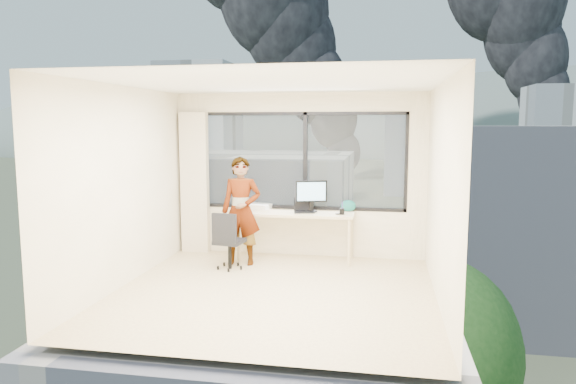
% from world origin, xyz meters
% --- Properties ---
extents(floor, '(4.00, 4.00, 0.01)m').
position_xyz_m(floor, '(0.00, 0.00, 0.00)').
color(floor, '#D4C48A').
rests_on(floor, ground).
extents(ceiling, '(4.00, 4.00, 0.01)m').
position_xyz_m(ceiling, '(0.00, 0.00, 2.60)').
color(ceiling, white).
rests_on(ceiling, ground).
extents(wall_front, '(4.00, 0.01, 2.60)m').
position_xyz_m(wall_front, '(0.00, -2.00, 1.30)').
color(wall_front, beige).
rests_on(wall_front, ground).
extents(wall_left, '(0.01, 4.00, 2.60)m').
position_xyz_m(wall_left, '(-2.00, 0.00, 1.30)').
color(wall_left, beige).
rests_on(wall_left, ground).
extents(wall_right, '(0.01, 4.00, 2.60)m').
position_xyz_m(wall_right, '(2.00, 0.00, 1.30)').
color(wall_right, beige).
rests_on(wall_right, ground).
extents(window_wall, '(3.30, 0.16, 1.55)m').
position_xyz_m(window_wall, '(0.05, 2.00, 1.52)').
color(window_wall, black).
rests_on(window_wall, ground).
extents(curtain, '(0.45, 0.14, 2.30)m').
position_xyz_m(curtain, '(-1.72, 1.88, 1.15)').
color(curtain, beige).
rests_on(curtain, floor).
extents(desk, '(1.80, 0.60, 0.75)m').
position_xyz_m(desk, '(0.00, 1.66, 0.38)').
color(desk, beige).
rests_on(desk, floor).
extents(chair, '(0.50, 0.50, 0.87)m').
position_xyz_m(chair, '(-0.86, 0.95, 0.43)').
color(chair, black).
rests_on(chair, floor).
extents(person, '(0.62, 0.44, 1.63)m').
position_xyz_m(person, '(-0.76, 1.26, 0.81)').
color(person, '#2D2D33').
rests_on(person, floor).
extents(monitor, '(0.51, 0.26, 0.50)m').
position_xyz_m(monitor, '(0.23, 1.74, 1.00)').
color(monitor, black).
rests_on(monitor, desk).
extents(game_console, '(0.39, 0.35, 0.08)m').
position_xyz_m(game_console, '(-0.63, 1.88, 0.79)').
color(game_console, white).
rests_on(game_console, desk).
extents(laptop, '(0.37, 0.39, 0.20)m').
position_xyz_m(laptop, '(0.14, 1.66, 0.85)').
color(laptop, black).
rests_on(laptop, desk).
extents(cellphone, '(0.13, 0.10, 0.01)m').
position_xyz_m(cellphone, '(0.69, 1.59, 0.76)').
color(cellphone, black).
rests_on(cellphone, desk).
extents(pen_cup, '(0.08, 0.08, 0.09)m').
position_xyz_m(pen_cup, '(0.72, 1.59, 0.80)').
color(pen_cup, black).
rests_on(pen_cup, desk).
extents(handbag, '(0.26, 0.17, 0.18)m').
position_xyz_m(handbag, '(0.80, 1.87, 0.84)').
color(handbag, '#0C4A43').
rests_on(handbag, desk).
extents(exterior_ground, '(400.00, 400.00, 0.04)m').
position_xyz_m(exterior_ground, '(0.00, 120.00, -14.00)').
color(exterior_ground, '#515B3D').
rests_on(exterior_ground, ground).
extents(near_bldg_a, '(16.00, 12.00, 14.00)m').
position_xyz_m(near_bldg_a, '(-9.00, 30.00, -7.00)').
color(near_bldg_a, '#EFE6C8').
rests_on(near_bldg_a, exterior_ground).
extents(near_bldg_b, '(14.00, 13.00, 16.00)m').
position_xyz_m(near_bldg_b, '(12.00, 38.00, -6.00)').
color(near_bldg_b, white).
rests_on(near_bldg_b, exterior_ground).
extents(far_tower_a, '(14.00, 14.00, 28.00)m').
position_xyz_m(far_tower_a, '(-35.00, 95.00, 0.00)').
color(far_tower_a, silver).
rests_on(far_tower_a, exterior_ground).
extents(far_tower_b, '(13.00, 13.00, 30.00)m').
position_xyz_m(far_tower_b, '(8.00, 120.00, 1.00)').
color(far_tower_b, silver).
rests_on(far_tower_b, exterior_ground).
extents(far_tower_c, '(15.00, 15.00, 26.00)m').
position_xyz_m(far_tower_c, '(45.00, 140.00, -1.00)').
color(far_tower_c, silver).
rests_on(far_tower_c, exterior_ground).
extents(far_tower_d, '(16.00, 14.00, 22.00)m').
position_xyz_m(far_tower_d, '(-60.00, 150.00, -3.00)').
color(far_tower_d, silver).
rests_on(far_tower_d, exterior_ground).
extents(hill_a, '(288.00, 216.00, 90.00)m').
position_xyz_m(hill_a, '(-120.00, 320.00, -14.00)').
color(hill_a, slate).
rests_on(hill_a, exterior_ground).
extents(hill_b, '(300.00, 220.00, 96.00)m').
position_xyz_m(hill_b, '(100.00, 320.00, -14.00)').
color(hill_b, slate).
rests_on(hill_b, exterior_ground).
extents(tree_a, '(7.00, 7.00, 8.00)m').
position_xyz_m(tree_a, '(-16.00, 22.00, -10.00)').
color(tree_a, '#224D19').
rests_on(tree_a, exterior_ground).
extents(tree_b, '(7.60, 7.60, 9.00)m').
position_xyz_m(tree_b, '(4.00, 18.00, -9.50)').
color(tree_b, '#224D19').
rests_on(tree_b, exterior_ground).
extents(smoke_plume_b, '(30.00, 18.00, 70.00)m').
position_xyz_m(smoke_plume_b, '(55.00, 170.00, 27.00)').
color(smoke_plume_b, black).
rests_on(smoke_plume_b, exterior_ground).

